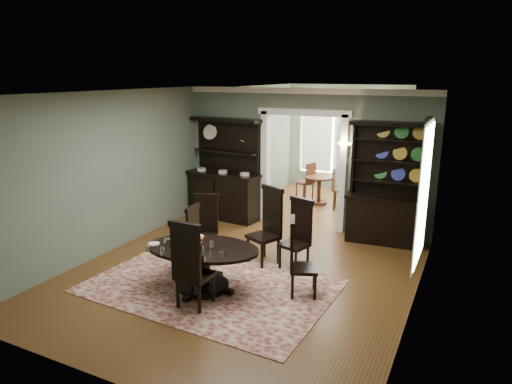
# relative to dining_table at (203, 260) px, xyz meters

# --- Properties ---
(room) EXTENTS (5.51, 6.01, 3.01)m
(room) POSITION_rel_dining_table_xyz_m (0.28, 0.68, 1.09)
(room) COLOR brown
(room) RESTS_ON ground
(parlor) EXTENTS (3.51, 3.50, 3.01)m
(parlor) POSITION_rel_dining_table_xyz_m (0.28, 6.17, 1.03)
(parlor) COLOR brown
(parlor) RESTS_ON ground
(doorway_trim) EXTENTS (2.08, 0.25, 2.57)m
(doorway_trim) POSITION_rel_dining_table_xyz_m (0.28, 3.64, 1.13)
(doorway_trim) COLOR white
(doorway_trim) RESTS_ON floor
(right_window) EXTENTS (0.15, 1.47, 2.12)m
(right_window) POSITION_rel_dining_table_xyz_m (2.97, 1.57, 1.11)
(right_window) COLOR white
(right_window) RESTS_ON wall_right
(wall_sconce) EXTENTS (0.27, 0.21, 0.21)m
(wall_sconce) POSITION_rel_dining_table_xyz_m (1.23, 3.49, 1.40)
(wall_sconce) COLOR gold
(wall_sconce) RESTS_ON back_wall_right
(rug) EXTENTS (3.89, 2.69, 0.01)m
(rug) POSITION_rel_dining_table_xyz_m (0.05, 0.12, -0.48)
(rug) COLOR maroon
(rug) RESTS_ON floor
(dining_table) EXTENTS (1.95, 1.92, 0.70)m
(dining_table) POSITION_rel_dining_table_xyz_m (0.00, 0.00, 0.00)
(dining_table) COLOR black
(dining_table) RESTS_ON rug
(centerpiece) EXTENTS (1.41, 0.90, 0.23)m
(centerpiece) POSITION_rel_dining_table_xyz_m (-0.09, -0.09, 0.28)
(centerpiece) COLOR silver
(centerpiece) RESTS_ON dining_table
(chair_far_left) EXTENTS (0.56, 0.55, 1.19)m
(chair_far_left) POSITION_rel_dining_table_xyz_m (-0.66, 1.13, 0.14)
(chair_far_left) COLOR black
(chair_far_left) RESTS_ON rug
(chair_far_mid) EXTENTS (0.66, 0.65, 1.38)m
(chair_far_mid) POSITION_rel_dining_table_xyz_m (0.45, 1.45, 0.23)
(chair_far_mid) COLOR black
(chair_far_mid) RESTS_ON rug
(chair_far_right) EXTENTS (0.56, 0.54, 1.24)m
(chair_far_right) POSITION_rel_dining_table_xyz_m (1.02, 1.44, 0.16)
(chair_far_right) COLOR black
(chair_far_right) RESTS_ON rug
(chair_end_left) EXTENTS (0.45, 0.47, 1.15)m
(chair_end_left) POSITION_rel_dining_table_xyz_m (-0.62, 0.55, 0.11)
(chair_end_left) COLOR black
(chair_end_left) RESTS_ON rug
(chair_end_right) EXTENTS (0.56, 0.57, 1.22)m
(chair_end_right) POSITION_rel_dining_table_xyz_m (1.38, 0.48, 0.15)
(chair_end_right) COLOR black
(chair_end_right) RESTS_ON rug
(chair_near) EXTENTS (0.51, 0.47, 1.34)m
(chair_near) POSITION_rel_dining_table_xyz_m (0.18, -0.61, 0.21)
(chair_near) COLOR black
(chair_near) RESTS_ON rug
(sideboard) EXTENTS (1.81, 0.78, 2.32)m
(sideboard) POSITION_rel_dining_table_xyz_m (-1.54, 3.37, 0.32)
(sideboard) COLOR black
(sideboard) RESTS_ON floor
(welsh_dresser) EXTENTS (1.58, 0.68, 2.41)m
(welsh_dresser) POSITION_rel_dining_table_xyz_m (2.12, 3.38, 0.38)
(welsh_dresser) COLOR black
(welsh_dresser) RESTS_ON floor
(parlor_table) EXTENTS (0.79, 0.79, 0.74)m
(parlor_table) POSITION_rel_dining_table_xyz_m (0.06, 5.44, -0.01)
(parlor_table) COLOR #4F2716
(parlor_table) RESTS_ON parlor_floor
(parlor_chair_left) EXTENTS (0.49, 0.48, 1.04)m
(parlor_chair_left) POSITION_rel_dining_table_xyz_m (-0.31, 5.55, 0.07)
(parlor_chair_left) COLOR #4F2716
(parlor_chair_left) RESTS_ON parlor_floor
(parlor_chair_right) EXTENTS (0.46, 0.44, 1.03)m
(parlor_chair_right) POSITION_rel_dining_table_xyz_m (0.65, 5.18, 0.06)
(parlor_chair_right) COLOR #4F2716
(parlor_chair_right) RESTS_ON parlor_floor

